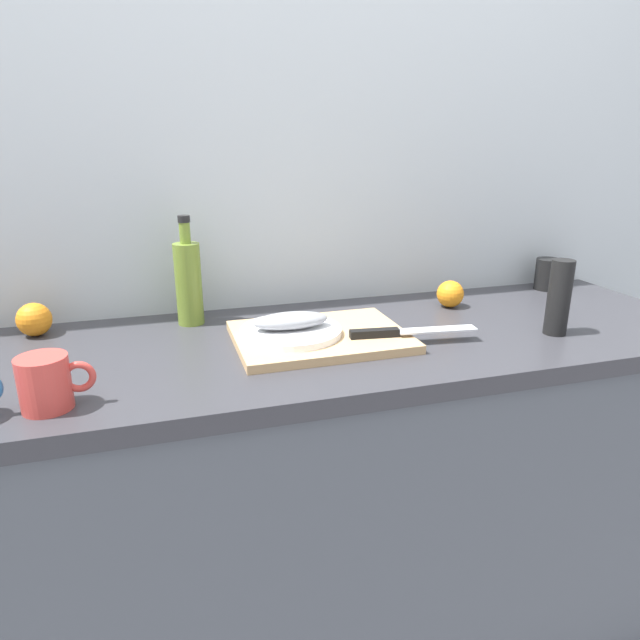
{
  "coord_description": "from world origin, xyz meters",
  "views": [
    {
      "loc": [
        -0.32,
        -1.15,
        1.34
      ],
      "look_at": [
        0.02,
        -0.01,
        0.95
      ],
      "focal_mm": 31.25,
      "sensor_mm": 36.0,
      "label": 1
    }
  ],
  "objects_px": {
    "coffee_mug_2": "(46,383)",
    "pepper_mill": "(559,298)",
    "cutting_board": "(320,337)",
    "olive_oil_bottle": "(188,281)",
    "fish_fillet": "(291,321)",
    "coffee_mug_1": "(549,274)",
    "white_plate": "(291,331)",
    "chef_knife": "(398,332)"
  },
  "relations": [
    {
      "from": "olive_oil_bottle",
      "to": "coffee_mug_2",
      "type": "bearing_deg",
      "value": -123.76
    },
    {
      "from": "white_plate",
      "to": "fish_fillet",
      "type": "bearing_deg",
      "value": 0.0
    },
    {
      "from": "coffee_mug_1",
      "to": "coffee_mug_2",
      "type": "relative_size",
      "value": 0.91
    },
    {
      "from": "white_plate",
      "to": "chef_knife",
      "type": "xyz_separation_m",
      "value": [
        0.23,
        -0.08,
        0.0
      ]
    },
    {
      "from": "cutting_board",
      "to": "olive_oil_bottle",
      "type": "height_order",
      "value": "olive_oil_bottle"
    },
    {
      "from": "coffee_mug_2",
      "to": "pepper_mill",
      "type": "xyz_separation_m",
      "value": [
        1.08,
        0.07,
        0.04
      ]
    },
    {
      "from": "cutting_board",
      "to": "coffee_mug_2",
      "type": "distance_m",
      "value": 0.57
    },
    {
      "from": "cutting_board",
      "to": "fish_fillet",
      "type": "xyz_separation_m",
      "value": [
        -0.07,
        0.01,
        0.04
      ]
    },
    {
      "from": "coffee_mug_1",
      "to": "coffee_mug_2",
      "type": "bearing_deg",
      "value": -162.42
    },
    {
      "from": "fish_fillet",
      "to": "coffee_mug_1",
      "type": "relative_size",
      "value": 1.5
    },
    {
      "from": "coffee_mug_1",
      "to": "fish_fillet",
      "type": "bearing_deg",
      "value": -164.96
    },
    {
      "from": "coffee_mug_2",
      "to": "white_plate",
      "type": "bearing_deg",
      "value": 22.06
    },
    {
      "from": "cutting_board",
      "to": "chef_knife",
      "type": "bearing_deg",
      "value": -23.92
    },
    {
      "from": "cutting_board",
      "to": "pepper_mill",
      "type": "xyz_separation_m",
      "value": [
        0.54,
        -0.11,
        0.08
      ]
    },
    {
      "from": "white_plate",
      "to": "pepper_mill",
      "type": "relative_size",
      "value": 1.28
    },
    {
      "from": "coffee_mug_1",
      "to": "cutting_board",
      "type": "bearing_deg",
      "value": -163.37
    },
    {
      "from": "white_plate",
      "to": "coffee_mug_1",
      "type": "distance_m",
      "value": 0.89
    },
    {
      "from": "cutting_board",
      "to": "coffee_mug_1",
      "type": "relative_size",
      "value": 3.38
    },
    {
      "from": "cutting_board",
      "to": "chef_knife",
      "type": "relative_size",
      "value": 1.31
    },
    {
      "from": "white_plate",
      "to": "chef_knife",
      "type": "bearing_deg",
      "value": -18.8
    },
    {
      "from": "chef_knife",
      "to": "pepper_mill",
      "type": "bearing_deg",
      "value": 0.99
    },
    {
      "from": "white_plate",
      "to": "coffee_mug_2",
      "type": "distance_m",
      "value": 0.51
    },
    {
      "from": "olive_oil_bottle",
      "to": "pepper_mill",
      "type": "distance_m",
      "value": 0.88
    },
    {
      "from": "coffee_mug_2",
      "to": "pepper_mill",
      "type": "relative_size",
      "value": 0.7
    },
    {
      "from": "chef_knife",
      "to": "olive_oil_bottle",
      "type": "height_order",
      "value": "olive_oil_bottle"
    },
    {
      "from": "cutting_board",
      "to": "white_plate",
      "type": "height_order",
      "value": "white_plate"
    },
    {
      "from": "fish_fillet",
      "to": "coffee_mug_2",
      "type": "relative_size",
      "value": 1.37
    },
    {
      "from": "cutting_board",
      "to": "pepper_mill",
      "type": "distance_m",
      "value": 0.56
    },
    {
      "from": "olive_oil_bottle",
      "to": "coffee_mug_1",
      "type": "height_order",
      "value": "olive_oil_bottle"
    },
    {
      "from": "chef_knife",
      "to": "olive_oil_bottle",
      "type": "distance_m",
      "value": 0.52
    },
    {
      "from": "chef_knife",
      "to": "pepper_mill",
      "type": "distance_m",
      "value": 0.39
    },
    {
      "from": "cutting_board",
      "to": "coffee_mug_1",
      "type": "distance_m",
      "value": 0.83
    },
    {
      "from": "olive_oil_bottle",
      "to": "coffee_mug_2",
      "type": "distance_m",
      "value": 0.48
    },
    {
      "from": "cutting_board",
      "to": "olive_oil_bottle",
      "type": "bearing_deg",
      "value": 141.41
    },
    {
      "from": "cutting_board",
      "to": "chef_knife",
      "type": "distance_m",
      "value": 0.17
    },
    {
      "from": "white_plate",
      "to": "coffee_mug_1",
      "type": "relative_size",
      "value": 2.0
    },
    {
      "from": "fish_fillet",
      "to": "pepper_mill",
      "type": "distance_m",
      "value": 0.62
    },
    {
      "from": "white_plate",
      "to": "pepper_mill",
      "type": "bearing_deg",
      "value": -10.99
    },
    {
      "from": "fish_fillet",
      "to": "coffee_mug_1",
      "type": "height_order",
      "value": "coffee_mug_1"
    },
    {
      "from": "white_plate",
      "to": "chef_knife",
      "type": "relative_size",
      "value": 0.78
    },
    {
      "from": "white_plate",
      "to": "pepper_mill",
      "type": "height_order",
      "value": "pepper_mill"
    },
    {
      "from": "olive_oil_bottle",
      "to": "pepper_mill",
      "type": "xyz_separation_m",
      "value": [
        0.81,
        -0.33,
        -0.02
      ]
    }
  ]
}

